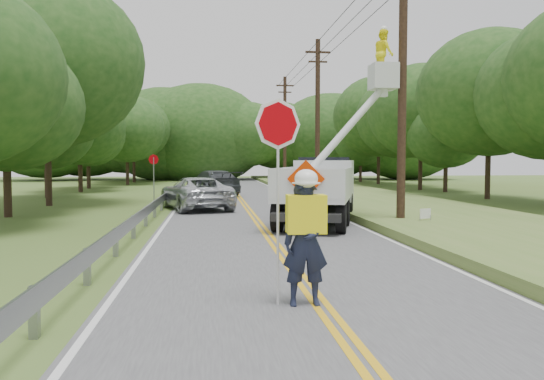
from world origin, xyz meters
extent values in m
plane|color=#4A5E21|center=(0.00, 0.00, 0.00)|extent=(140.00, 140.00, 0.00)
cube|color=#48484B|center=(0.00, 14.00, 0.01)|extent=(7.20, 96.00, 0.02)
cube|color=gold|center=(-0.10, 14.00, 0.02)|extent=(0.12, 96.00, 0.00)
cube|color=gold|center=(0.10, 14.00, 0.02)|extent=(0.12, 96.00, 0.00)
cube|color=silver|center=(-3.45, 14.00, 0.02)|extent=(0.12, 96.00, 0.00)
cube|color=silver|center=(3.45, 14.00, 0.02)|extent=(0.12, 96.00, 0.00)
cube|color=gray|center=(-4.10, -2.00, 0.35)|extent=(0.12, 0.14, 0.70)
cube|color=gray|center=(-4.10, 1.00, 0.35)|extent=(0.12, 0.14, 0.70)
cube|color=gray|center=(-4.10, 4.00, 0.35)|extent=(0.12, 0.14, 0.70)
cube|color=gray|center=(-4.10, 7.00, 0.35)|extent=(0.12, 0.14, 0.70)
cube|color=gray|center=(-4.10, 10.00, 0.35)|extent=(0.12, 0.14, 0.70)
cube|color=gray|center=(-4.10, 13.00, 0.35)|extent=(0.12, 0.14, 0.70)
cube|color=gray|center=(-4.10, 16.00, 0.35)|extent=(0.12, 0.14, 0.70)
cube|color=gray|center=(-4.10, 19.00, 0.35)|extent=(0.12, 0.14, 0.70)
cube|color=gray|center=(-4.10, 22.00, 0.35)|extent=(0.12, 0.14, 0.70)
cube|color=gray|center=(-4.10, 25.00, 0.35)|extent=(0.12, 0.14, 0.70)
cube|color=gray|center=(-4.10, 28.00, 0.35)|extent=(0.12, 0.14, 0.70)
cube|color=gray|center=(-4.10, 31.00, 0.35)|extent=(0.12, 0.14, 0.70)
cube|color=gray|center=(-4.10, 34.00, 0.35)|extent=(0.12, 0.14, 0.70)
cube|color=gray|center=(-4.10, 37.00, 0.35)|extent=(0.12, 0.14, 0.70)
cube|color=gray|center=(-4.00, 15.00, 0.60)|extent=(0.05, 48.00, 0.34)
cylinder|color=black|center=(5.00, 9.00, 5.00)|extent=(0.30, 0.30, 10.00)
cylinder|color=black|center=(5.00, 24.00, 5.00)|extent=(0.30, 0.30, 10.00)
cube|color=black|center=(5.00, 24.00, 9.20)|extent=(1.60, 0.12, 0.12)
cube|color=black|center=(5.00, 24.00, 8.60)|extent=(1.20, 0.10, 0.10)
cylinder|color=black|center=(5.00, 39.00, 5.00)|extent=(0.30, 0.30, 10.00)
cube|color=black|center=(5.00, 39.00, 9.20)|extent=(1.60, 0.12, 0.12)
cube|color=black|center=(5.00, 39.00, 8.60)|extent=(1.20, 0.10, 0.10)
cylinder|color=black|center=(4.30, 17.50, 9.10)|extent=(0.03, 43.00, 0.03)
cylinder|color=black|center=(5.00, 17.50, 9.10)|extent=(0.03, 43.00, 0.03)
cylinder|color=black|center=(5.70, 17.50, 9.10)|extent=(0.03, 43.00, 0.03)
cube|color=#51732D|center=(7.10, 14.00, 0.15)|extent=(7.00, 96.00, 0.30)
cylinder|color=#332319|center=(-10.17, 13.78, 1.35)|extent=(0.32, 0.32, 2.70)
ellipsoid|color=#1B4316|center=(-10.17, 13.78, 4.66)|extent=(6.31, 6.31, 5.55)
cylinder|color=#332319|center=(-10.15, 19.30, 2.15)|extent=(0.32, 0.32, 4.29)
ellipsoid|color=#1B4316|center=(-10.15, 19.30, 7.40)|extent=(10.02, 10.02, 8.82)
cylinder|color=#332319|center=(-12.05, 25.45, 1.28)|extent=(0.32, 0.32, 2.56)
ellipsoid|color=#1B4316|center=(-12.05, 25.45, 4.41)|extent=(5.98, 5.98, 5.26)
cylinder|color=#332319|center=(-11.45, 31.46, 1.45)|extent=(0.32, 0.32, 2.89)
ellipsoid|color=#1B4316|center=(-11.45, 31.46, 4.99)|extent=(6.75, 6.75, 5.94)
cylinder|color=#332319|center=(-12.02, 36.67, 1.33)|extent=(0.32, 0.32, 2.66)
ellipsoid|color=#1B4316|center=(-12.02, 36.67, 4.57)|extent=(6.20, 6.20, 5.45)
cylinder|color=#332319|center=(-9.82, 43.20, 1.55)|extent=(0.32, 0.32, 3.11)
ellipsoid|color=#1B4316|center=(-9.82, 43.20, 5.35)|extent=(7.25, 7.25, 6.38)
cylinder|color=#332319|center=(-10.02, 48.98, 1.67)|extent=(0.32, 0.32, 3.35)
ellipsoid|color=#1B4316|center=(-10.02, 48.98, 5.76)|extent=(7.81, 7.81, 6.87)
cylinder|color=#332319|center=(15.03, 21.26, 1.87)|extent=(0.32, 0.32, 3.74)
ellipsoid|color=#1B4316|center=(15.03, 21.26, 6.44)|extent=(8.72, 8.72, 7.67)
cylinder|color=#332319|center=(15.63, 28.38, 1.28)|extent=(0.32, 0.32, 2.56)
ellipsoid|color=#1B4316|center=(15.63, 28.38, 4.41)|extent=(5.98, 5.98, 5.26)
cylinder|color=#332319|center=(14.87, 31.34, 1.82)|extent=(0.32, 0.32, 3.65)
ellipsoid|color=#1B4316|center=(14.87, 31.34, 6.28)|extent=(8.51, 8.51, 7.49)
cylinder|color=#332319|center=(15.49, 37.12, 1.81)|extent=(0.32, 0.32, 3.63)
ellipsoid|color=#1B4316|center=(15.49, 37.12, 6.25)|extent=(8.47, 8.47, 7.45)
cylinder|color=#332319|center=(14.85, 41.91, 1.95)|extent=(0.32, 0.32, 3.91)
ellipsoid|color=#1B4316|center=(14.85, 41.91, 6.73)|extent=(9.12, 9.12, 8.03)
cylinder|color=#332319|center=(14.59, 47.37, 1.26)|extent=(0.32, 0.32, 2.51)
ellipsoid|color=#1B4316|center=(14.59, 47.37, 4.33)|extent=(5.86, 5.86, 5.16)
ellipsoid|color=#1B4316|center=(-21.00, 55.26, 5.50)|extent=(13.95, 10.46, 10.46)
ellipsoid|color=#1B4316|center=(-17.04, 57.94, 5.50)|extent=(13.73, 10.30, 10.30)
ellipsoid|color=#1B4316|center=(-12.14, 57.28, 5.50)|extent=(12.60, 9.45, 9.45)
ellipsoid|color=#1B4316|center=(-7.32, 56.41, 5.50)|extent=(15.29, 11.47, 11.47)
ellipsoid|color=#1B4316|center=(-2.99, 56.15, 5.50)|extent=(16.62, 12.47, 12.47)
ellipsoid|color=#1B4316|center=(2.46, 54.40, 5.50)|extent=(10.39, 7.79, 7.79)
ellipsoid|color=#1B4316|center=(7.06, 57.79, 5.50)|extent=(11.37, 8.53, 8.53)
ellipsoid|color=#1B4316|center=(13.51, 56.98, 5.50)|extent=(14.41, 10.80, 10.80)
ellipsoid|color=#1B4316|center=(17.44, 56.09, 5.50)|extent=(12.44, 9.33, 9.33)
ellipsoid|color=#1B4316|center=(22.13, 54.07, 5.50)|extent=(14.82, 11.11, 11.11)
imported|color=#191E33|center=(-0.24, -0.89, 1.04)|extent=(0.75, 0.50, 2.04)
cube|color=yellow|center=(-0.24, -0.89, 1.50)|extent=(0.63, 0.39, 0.62)
ellipsoid|color=white|center=(-0.24, -0.89, 2.07)|extent=(0.38, 0.38, 0.30)
cylinder|color=#B7B7B7|center=(-0.69, -0.83, 1.45)|extent=(0.04, 0.04, 2.85)
cylinder|color=#A90007|center=(-0.69, -0.83, 2.94)|extent=(0.77, 0.32, 0.81)
cylinder|color=black|center=(0.39, 7.86, 0.52)|extent=(0.60, 1.05, 1.00)
cylinder|color=black|center=(2.37, 7.23, 0.52)|extent=(0.60, 1.05, 1.00)
cylinder|color=black|center=(1.02, 9.84, 0.52)|extent=(0.60, 1.05, 1.00)
cylinder|color=black|center=(3.01, 9.21, 0.52)|extent=(0.60, 1.05, 1.00)
cylinder|color=black|center=(1.82, 12.32, 0.52)|extent=(0.60, 1.05, 1.00)
cylinder|color=black|center=(3.80, 11.69, 0.52)|extent=(0.60, 1.05, 1.00)
cube|color=black|center=(2.11, 9.82, 0.59)|extent=(4.11, 7.01, 0.26)
cube|color=silver|center=(1.89, 9.13, 1.11)|extent=(3.74, 5.29, 0.23)
cube|color=silver|center=(0.77, 9.49, 1.63)|extent=(1.52, 4.58, 0.94)
cube|color=silver|center=(3.01, 8.77, 1.63)|extent=(1.52, 4.58, 0.94)
cube|color=silver|center=(1.17, 6.87, 1.63)|extent=(2.30, 0.79, 0.94)
cube|color=silver|center=(2.97, 12.50, 1.42)|extent=(2.83, 2.60, 1.87)
cube|color=black|center=(3.03, 12.70, 2.10)|extent=(2.39, 1.92, 0.78)
cube|color=silver|center=(1.54, 8.04, 1.63)|extent=(1.18, 1.18, 0.83)
cube|color=silver|center=(4.30, 9.00, 5.31)|extent=(0.88, 0.88, 0.88)
imported|color=yellow|center=(4.30, 9.00, 6.12)|extent=(0.62, 0.80, 1.65)
cube|color=red|center=(1.14, 6.80, 1.79)|extent=(1.13, 0.40, 1.18)
imported|color=silver|center=(-2.50, 16.36, 0.79)|extent=(4.01, 6.06, 1.55)
imported|color=#393E42|center=(-1.65, 26.52, 0.86)|extent=(4.11, 6.24, 1.68)
cylinder|color=gray|center=(-4.96, 20.96, 1.26)|extent=(0.06, 0.06, 2.53)
cylinder|color=#A90007|center=(-4.96, 20.96, 2.41)|extent=(0.55, 0.22, 0.57)
cube|color=white|center=(5.56, 8.12, 0.53)|extent=(0.46, 0.21, 0.34)
cylinder|color=gray|center=(5.36, 8.12, 0.24)|extent=(0.02, 0.02, 0.49)
cylinder|color=gray|center=(5.75, 8.12, 0.24)|extent=(0.02, 0.02, 0.49)
camera|label=1|loc=(-1.76, -9.20, 2.36)|focal=34.85mm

